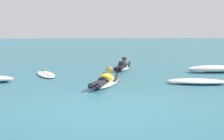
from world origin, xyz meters
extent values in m
plane|color=#2D6B7A|center=(0.00, 10.00, 0.00)|extent=(120.00, 120.00, 0.00)
ellipsoid|color=white|center=(0.52, 3.00, 0.04)|extent=(1.38, 2.13, 0.07)
ellipsoid|color=white|center=(0.92, 3.90, 0.05)|extent=(0.28, 0.27, 0.06)
ellipsoid|color=yellow|center=(0.54, 3.04, 0.20)|extent=(0.62, 0.74, 0.34)
ellipsoid|color=black|center=(0.39, 2.70, 0.17)|extent=(0.42, 0.39, 0.20)
cylinder|color=black|center=(0.09, 2.23, 0.14)|extent=(0.49, 0.78, 0.14)
ellipsoid|color=black|center=(-0.10, 1.87, 0.14)|extent=(0.18, 0.24, 0.08)
cylinder|color=black|center=(0.24, 2.17, 0.14)|extent=(0.41, 0.80, 0.14)
ellipsoid|color=black|center=(0.09, 1.79, 0.14)|extent=(0.18, 0.24, 0.08)
cylinder|color=black|center=(0.48, 3.45, 0.12)|extent=(0.32, 0.57, 0.34)
sphere|color=tan|center=(0.63, 3.80, 0.02)|extent=(0.09, 0.09, 0.09)
cylinder|color=black|center=(0.87, 3.26, 0.12)|extent=(0.32, 0.57, 0.34)
sphere|color=tan|center=(1.02, 3.59, 0.02)|extent=(0.09, 0.09, 0.09)
sphere|color=tan|center=(0.69, 3.39, 0.38)|extent=(0.21, 0.21, 0.21)
ellipsoid|color=#AD894C|center=(0.68, 3.37, 0.41)|extent=(0.28, 0.27, 0.16)
ellipsoid|color=silver|center=(1.91, 7.00, 0.04)|extent=(1.22, 2.02, 0.07)
ellipsoid|color=silver|center=(2.23, 7.87, 0.05)|extent=(0.26, 0.26, 0.06)
ellipsoid|color=black|center=(1.92, 7.05, 0.20)|extent=(0.61, 0.77, 0.35)
ellipsoid|color=black|center=(1.79, 6.68, 0.17)|extent=(0.42, 0.38, 0.20)
cylinder|color=black|center=(1.51, 6.19, 0.14)|extent=(0.46, 0.80, 0.14)
ellipsoid|color=black|center=(1.35, 5.81, 0.14)|extent=(0.17, 0.24, 0.08)
cylinder|color=black|center=(1.66, 6.13, 0.14)|extent=(0.38, 0.82, 0.14)
ellipsoid|color=black|center=(1.54, 5.74, 0.14)|extent=(0.17, 0.24, 0.08)
cylinder|color=black|center=(1.85, 7.47, 0.12)|extent=(0.28, 0.56, 0.33)
sphere|color=tan|center=(1.98, 7.82, 0.02)|extent=(0.09, 0.09, 0.09)
cylinder|color=black|center=(2.25, 7.30, 0.12)|extent=(0.28, 0.56, 0.33)
sphere|color=tan|center=(2.38, 7.63, 0.02)|extent=(0.09, 0.09, 0.09)
sphere|color=tan|center=(2.06, 7.42, 0.38)|extent=(0.21, 0.21, 0.21)
ellipsoid|color=#47331E|center=(2.06, 7.40, 0.41)|extent=(0.28, 0.26, 0.16)
ellipsoid|color=silver|center=(-1.29, 5.54, 0.04)|extent=(0.92, 2.29, 0.07)
cube|color=yellow|center=(-1.29, 5.54, 0.07)|extent=(0.33, 1.88, 0.01)
cone|color=black|center=(-1.44, 6.47, 0.01)|extent=(0.11, 0.11, 0.16)
ellipsoid|color=white|center=(-2.66, 4.15, 0.07)|extent=(0.66, 0.45, 0.14)
ellipsoid|color=white|center=(3.27, 2.62, 0.07)|extent=(1.92, 1.30, 0.15)
ellipsoid|color=white|center=(3.72, 2.59, 0.05)|extent=(0.74, 0.70, 0.10)
ellipsoid|color=white|center=(2.74, 2.71, 0.04)|extent=(0.70, 0.51, 0.08)
ellipsoid|color=white|center=(5.13, 5.21, 0.14)|extent=(2.12, 0.97, 0.27)
ellipsoid|color=white|center=(4.51, 5.19, 0.07)|extent=(0.84, 0.69, 0.15)
camera|label=1|loc=(-1.12, -6.94, 1.59)|focal=54.16mm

